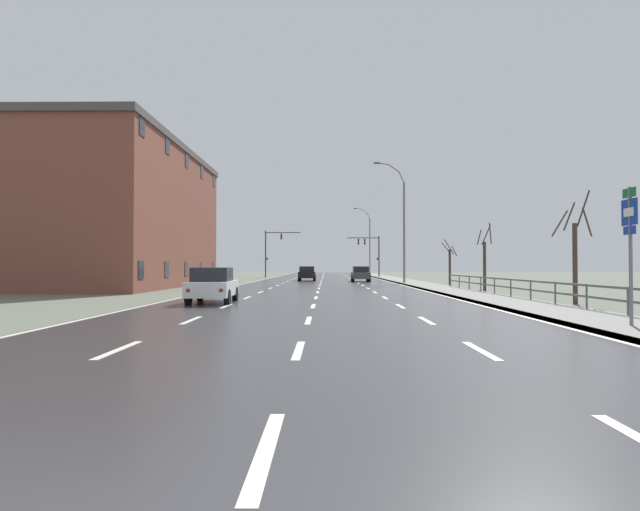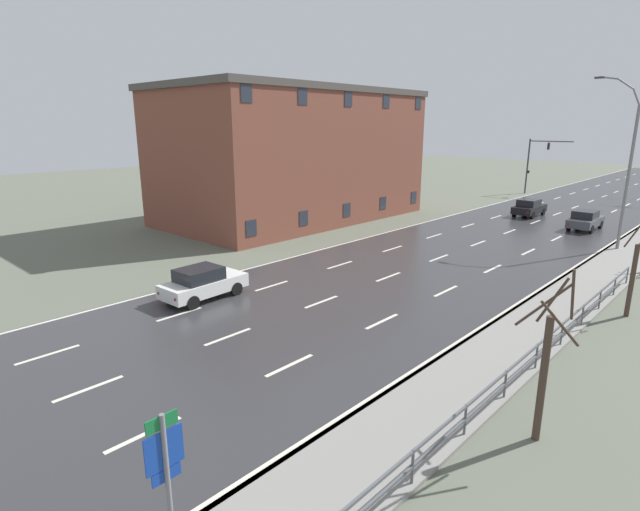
{
  "view_description": "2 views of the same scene",
  "coord_description": "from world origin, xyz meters",
  "views": [
    {
      "loc": [
        0.54,
        -2.59,
        1.66
      ],
      "look_at": [
        -0.16,
        52.12,
        2.72
      ],
      "focal_mm": 29.0,
      "sensor_mm": 36.0,
      "label": 1
    },
    {
      "loc": [
        14.88,
        7.52,
        8.08
      ],
      "look_at": [
        0.0,
        23.5,
        2.3
      ],
      "focal_mm": 27.78,
      "sensor_mm": 36.0,
      "label": 2
    }
  ],
  "objects": [
    {
      "name": "car_far_right",
      "position": [
        -4.48,
        20.12,
        0.8
      ],
      "size": [
        1.99,
        4.18,
        1.57
      ],
      "rotation": [
        0.0,
        0.0,
        0.05
      ],
      "color": "silver",
      "rests_on": "ground"
    },
    {
      "name": "traffic_signal_left",
      "position": [
        -7.06,
        68.64,
        4.22
      ],
      "size": [
        4.93,
        0.36,
        6.47
      ],
      "color": "#38383A",
      "rests_on": "ground"
    },
    {
      "name": "ground_plane",
      "position": [
        0.0,
        48.0,
        -0.06
      ],
      "size": [
        160.0,
        160.0,
        0.12
      ],
      "color": "#5B6051"
    },
    {
      "name": "street_lamp_midground",
      "position": [
        7.41,
        44.36,
        5.4
      ],
      "size": [
        2.85,
        0.24,
        11.11
      ],
      "color": "slate",
      "rests_on": "ground"
    },
    {
      "name": "guardrail",
      "position": [
        9.85,
        21.08,
        0.71
      ],
      "size": [
        0.07,
        30.48,
        1.0
      ],
      "color": "#515459",
      "rests_on": "ground"
    },
    {
      "name": "road_asphalt_strip",
      "position": [
        0.0,
        59.99,
        0.01
      ],
      "size": [
        14.0,
        120.0,
        0.03
      ],
      "color": "#303033",
      "rests_on": "ground"
    },
    {
      "name": "car_far_left",
      "position": [
        4.0,
        50.04,
        0.8
      ],
      "size": [
        1.85,
        4.1,
        1.57
      ],
      "rotation": [
        0.0,
        0.0,
        0.0
      ],
      "color": "#474C51",
      "rests_on": "ground"
    },
    {
      "name": "highway_sign",
      "position": [
        8.39,
        10.84,
        2.37
      ],
      "size": [
        0.09,
        0.68,
        3.69
      ],
      "color": "slate",
      "rests_on": "ground"
    },
    {
      "name": "brick_building",
      "position": [
        -16.69,
        38.01,
        5.54
      ],
      "size": [
        12.52,
        22.68,
        11.07
      ],
      "color": "brown",
      "rests_on": "ground"
    },
    {
      "name": "car_near_left",
      "position": [
        -1.56,
        53.11,
        0.8
      ],
      "size": [
        1.85,
        4.11,
        1.57
      ],
      "rotation": [
        0.0,
        0.0,
        -0.0
      ],
      "color": "black",
      "rests_on": "ground"
    },
    {
      "name": "bare_tree_mid",
      "position": [
        10.92,
        31.4,
        1.89
      ],
      "size": [
        1.05,
        1.08,
        4.44
      ],
      "color": "#423328",
      "rests_on": "ground"
    },
    {
      "name": "bare_tree_near",
      "position": [
        11.28,
        19.84,
        2.11
      ],
      "size": [
        1.68,
        1.8,
        4.89
      ],
      "color": "#423328",
      "rests_on": "ground"
    }
  ]
}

